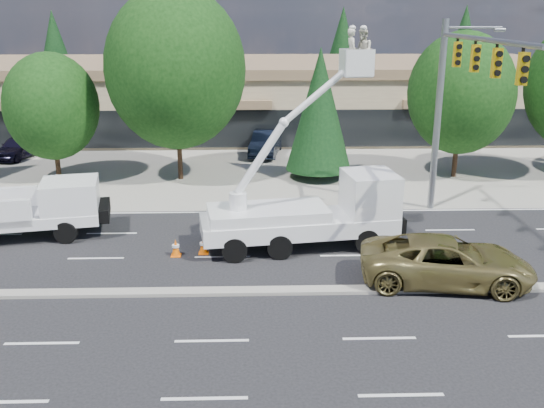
{
  "coord_description": "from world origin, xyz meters",
  "views": [
    {
      "loc": [
        1.34,
        -19.09,
        9.37
      ],
      "look_at": [
        1.95,
        2.58,
        2.4
      ],
      "focal_mm": 40.0,
      "sensor_mm": 36.0,
      "label": 1
    }
  ],
  "objects_px": {
    "utility_pickup": "(35,215)",
    "bucket_truck": "(316,204)",
    "minivan": "(447,261)",
    "signal_mast": "(456,90)"
  },
  "relations": [
    {
      "from": "utility_pickup",
      "to": "bucket_truck",
      "type": "distance_m",
      "value": 12.04
    },
    {
      "from": "bucket_truck",
      "to": "minivan",
      "type": "xyz_separation_m",
      "value": [
        4.32,
        -3.7,
        -1.0
      ]
    },
    {
      "from": "signal_mast",
      "to": "minivan",
      "type": "distance_m",
      "value": 8.51
    },
    {
      "from": "utility_pickup",
      "to": "minivan",
      "type": "bearing_deg",
      "value": -28.41
    },
    {
      "from": "signal_mast",
      "to": "bucket_truck",
      "type": "xyz_separation_m",
      "value": [
        -6.23,
        -2.74,
        -4.21
      ]
    },
    {
      "from": "bucket_truck",
      "to": "minivan",
      "type": "bearing_deg",
      "value": -49.01
    },
    {
      "from": "utility_pickup",
      "to": "bucket_truck",
      "type": "xyz_separation_m",
      "value": [
        11.92,
        -1.42,
        0.85
      ]
    },
    {
      "from": "bucket_truck",
      "to": "minivan",
      "type": "relative_size",
      "value": 1.45
    },
    {
      "from": "signal_mast",
      "to": "utility_pickup",
      "type": "bearing_deg",
      "value": -175.83
    },
    {
      "from": "signal_mast",
      "to": "bucket_truck",
      "type": "distance_m",
      "value": 8.01
    }
  ]
}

